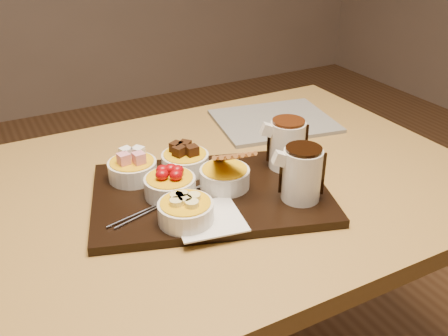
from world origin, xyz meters
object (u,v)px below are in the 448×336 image
pitcher_dark_chocolate (302,175)px  dining_table (200,223)px  serving_board (211,194)px  pitcher_milk_chocolate (287,145)px  newspaper (274,121)px  bowl_strawberries (170,187)px

pitcher_dark_chocolate → dining_table: bearing=147.1°
dining_table → serving_board: bearing=-92.0°
dining_table → pitcher_milk_chocolate: bearing=-14.1°
dining_table → pitcher_milk_chocolate: (0.19, -0.05, 0.17)m
dining_table → serving_board: size_ratio=2.61×
serving_board → pitcher_milk_chocolate: size_ratio=4.52×
serving_board → newspaper: serving_board is taller
pitcher_dark_chocolate → pitcher_milk_chocolate: size_ratio=1.00×
dining_table → bowl_strawberries: 0.16m
serving_board → pitcher_dark_chocolate: pitcher_dark_chocolate is taller
pitcher_dark_chocolate → newspaper: pitcher_dark_chocolate is taller
dining_table → pitcher_milk_chocolate: 0.25m
bowl_strawberries → pitcher_dark_chocolate: (0.22, -0.13, 0.03)m
dining_table → serving_board: (-0.00, -0.06, 0.11)m
bowl_strawberries → pitcher_milk_chocolate: size_ratio=0.98×
pitcher_milk_chocolate → dining_table: bearing=-176.2°
dining_table → pitcher_milk_chocolate: pitcher_milk_chocolate is taller
newspaper → pitcher_milk_chocolate: bearing=-108.1°
dining_table → bowl_strawberries: bearing=-153.5°
newspaper → serving_board: bearing=-130.9°
serving_board → bowl_strawberries: (-0.08, 0.02, 0.03)m
pitcher_milk_chocolate → serving_board: bearing=-158.2°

